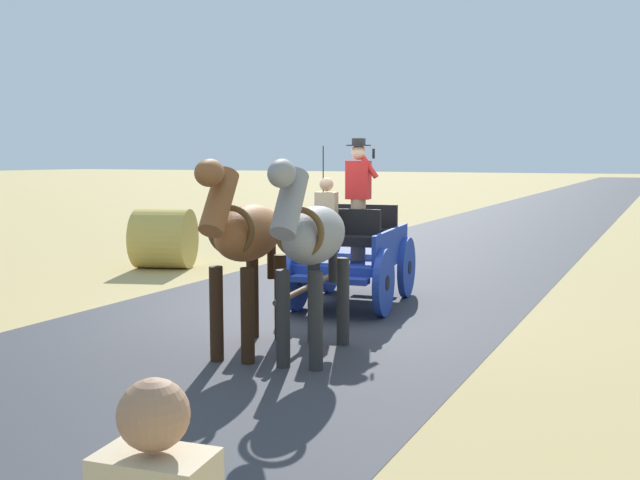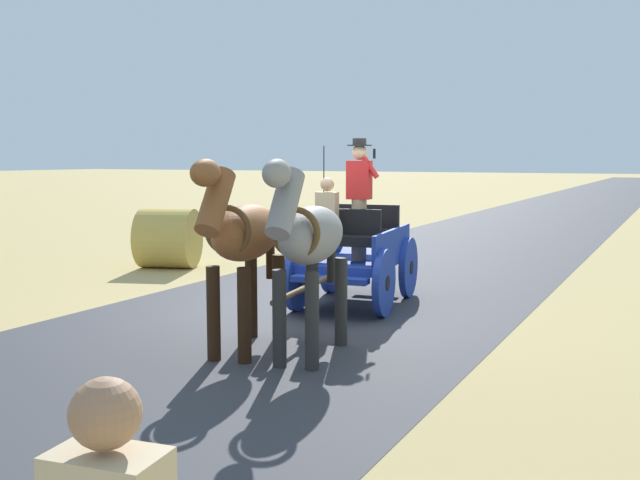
# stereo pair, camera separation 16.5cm
# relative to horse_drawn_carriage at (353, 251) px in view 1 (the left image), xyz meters

# --- Properties ---
(ground_plane) EXTENTS (200.00, 200.00, 0.00)m
(ground_plane) POSITION_rel_horse_drawn_carriage_xyz_m (0.39, 0.77, -0.82)
(ground_plane) COLOR tan
(road_surface) EXTENTS (5.85, 160.00, 0.01)m
(road_surface) POSITION_rel_horse_drawn_carriage_xyz_m (0.39, 0.77, -0.81)
(road_surface) COLOR #38383D
(road_surface) RESTS_ON ground
(horse_drawn_carriage) EXTENTS (1.70, 4.51, 2.50)m
(horse_drawn_carriage) POSITION_rel_horse_drawn_carriage_xyz_m (0.00, 0.00, 0.00)
(horse_drawn_carriage) COLOR #1E3899
(horse_drawn_carriage) RESTS_ON ground
(horse_near_side) EXTENTS (0.80, 2.15, 2.21)m
(horse_near_side) POSITION_rel_horse_drawn_carriage_xyz_m (-0.77, 2.96, 0.51)
(horse_near_side) COLOR gray
(horse_near_side) RESTS_ON ground
(horse_off_side) EXTENTS (0.82, 2.15, 2.21)m
(horse_off_side) POSITION_rel_horse_drawn_carriage_xyz_m (0.01, 3.05, 0.51)
(horse_off_side) COLOR brown
(horse_off_side) RESTS_ON ground
(hay_bale) EXTENTS (1.43, 1.49, 1.20)m
(hay_bale) POSITION_rel_horse_drawn_carriage_xyz_m (4.91, -1.75, -0.22)
(hay_bale) COLOR gold
(hay_bale) RESTS_ON ground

